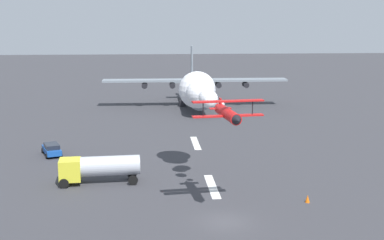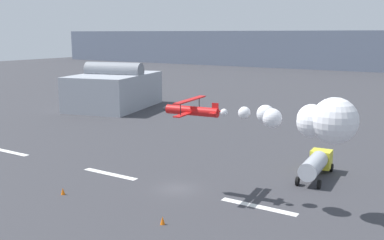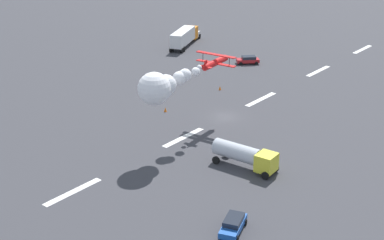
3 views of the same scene
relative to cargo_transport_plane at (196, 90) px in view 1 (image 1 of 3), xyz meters
The scene contains 8 objects.
ground_plane 59.80m from the cargo_transport_plane, behind, with size 440.00×440.00×0.00m, color #38383D.
runway_stripe_3 50.04m from the cargo_transport_plane, behind, with size 8.00×0.90×0.01m, color white.
runway_stripe_4 30.58m from the cargo_transport_plane, behind, with size 8.00×0.90×0.01m, color white.
cargo_transport_plane is the anchor object (origin of this frame).
stunt_biplane_red 45.74m from the cargo_transport_plane, behind, with size 19.87×6.62×4.18m.
fuel_tanker_truck 49.96m from the cargo_transport_plane, 163.17° to the left, with size 3.31×8.51×2.90m.
airport_staff_sedan 41.57m from the cargo_transport_plane, 148.81° to the left, with size 4.85×3.20×1.52m.
traffic_cone_far 55.85m from the cargo_transport_plane, behind, with size 0.44×0.44×0.75m, color orange.
Camera 1 is at (-42.68, 6.34, 17.08)m, focal length 49.74 mm.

